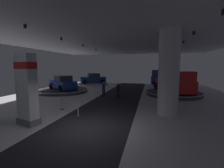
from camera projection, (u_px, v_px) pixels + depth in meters
ground at (87, 129)px, 7.87m from camera, size 24.00×44.00×0.06m
ceiling_with_spotlights at (85, 15)px, 7.24m from camera, size 24.00×44.00×0.39m
column_right at (169, 73)px, 9.82m from camera, size 1.29×1.29×5.50m
brand_sign_pylon at (27, 88)px, 8.21m from camera, size 1.38×0.93×3.83m
display_platform_deep_right at (171, 87)px, 22.38m from camera, size 5.68×5.68×0.35m
pickup_truck_deep_right at (169, 79)px, 22.46m from camera, size 5.70×4.26×2.30m
display_platform_far_left at (63, 90)px, 19.06m from camera, size 6.11×6.11×0.37m
display_car_far_left at (63, 83)px, 18.94m from camera, size 4.48×3.87×1.71m
display_platform_far_right at (173, 93)px, 17.11m from camera, size 6.02×6.02×0.37m
pickup_truck_far_right at (175, 84)px, 16.67m from camera, size 4.06×5.70×2.30m
display_platform_deep_left at (93, 84)px, 26.13m from camera, size 5.19×5.19×0.36m
display_car_deep_left at (93, 79)px, 26.03m from camera, size 4.53×3.72×1.71m
visitor_walking_near at (104, 88)px, 16.13m from camera, size 0.32×0.32×1.59m
visitor_walking_far at (118, 89)px, 15.20m from camera, size 0.32×0.32×1.59m
stanchion_a at (78, 111)px, 9.69m from camera, size 0.28×0.28×1.01m
stanchion_b at (62, 105)px, 11.28m from camera, size 0.28×0.28×1.01m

